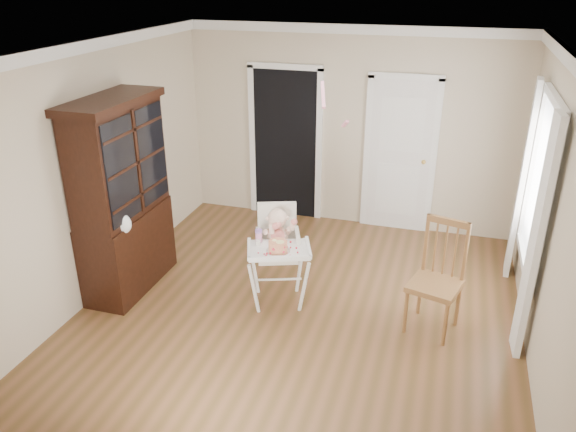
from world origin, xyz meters
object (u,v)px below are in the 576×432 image
(cake, at_px, (278,246))
(dining_chair, at_px, (436,281))
(high_chair, at_px, (278,245))
(sippy_cup, at_px, (259,235))
(china_cabinet, at_px, (122,197))

(cake, height_order, dining_chair, dining_chair)
(high_chair, xyz_separation_m, cake, (0.09, -0.29, 0.14))
(high_chair, distance_m, cake, 0.33)
(high_chair, relative_size, dining_chair, 0.98)
(high_chair, bearing_deg, sippy_cup, -156.89)
(high_chair, relative_size, cake, 4.62)
(high_chair, distance_m, china_cabinet, 1.76)
(cake, xyz_separation_m, sippy_cup, (-0.25, 0.14, 0.02))
(china_cabinet, distance_m, dining_chair, 3.39)
(high_chair, bearing_deg, cake, -92.01)
(high_chair, xyz_separation_m, sippy_cup, (-0.16, -0.15, 0.16))
(cake, xyz_separation_m, china_cabinet, (-1.81, 0.14, 0.25))
(high_chair, xyz_separation_m, dining_chair, (1.63, 0.00, -0.16))
(sippy_cup, relative_size, china_cabinet, 0.08)
(sippy_cup, distance_m, dining_chair, 1.82)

